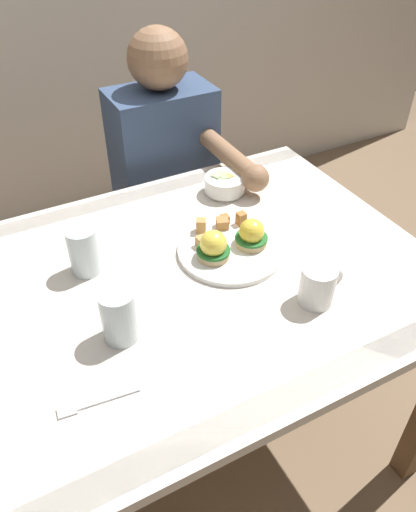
% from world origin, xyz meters
% --- Properties ---
extents(ground_plane, '(6.00, 6.00, 0.00)m').
position_xyz_m(ground_plane, '(0.00, 0.00, 0.00)').
color(ground_plane, '#7F664C').
extents(dining_table, '(1.20, 0.90, 0.74)m').
position_xyz_m(dining_table, '(0.00, 0.00, 0.63)').
color(dining_table, silver).
rests_on(dining_table, ground_plane).
extents(eggs_benedict_plate, '(0.27, 0.27, 0.09)m').
position_xyz_m(eggs_benedict_plate, '(0.13, 0.03, 0.77)').
color(eggs_benedict_plate, white).
rests_on(eggs_benedict_plate, dining_table).
extents(fruit_bowl, '(0.12, 0.12, 0.06)m').
position_xyz_m(fruit_bowl, '(0.26, 0.29, 0.77)').
color(fruit_bowl, white).
rests_on(fruit_bowl, dining_table).
extents(coffee_mug, '(0.11, 0.08, 0.09)m').
position_xyz_m(coffee_mug, '(0.22, -0.21, 0.79)').
color(coffee_mug, white).
rests_on(coffee_mug, dining_table).
extents(fork, '(0.16, 0.03, 0.00)m').
position_xyz_m(fork, '(-0.32, -0.24, 0.74)').
color(fork, silver).
rests_on(fork, dining_table).
extents(water_glass_near, '(0.07, 0.07, 0.12)m').
position_xyz_m(water_glass_near, '(-0.21, 0.13, 0.80)').
color(water_glass_near, silver).
rests_on(water_glass_near, dining_table).
extents(water_glass_far, '(0.08, 0.08, 0.12)m').
position_xyz_m(water_glass_far, '(-0.21, -0.11, 0.79)').
color(water_glass_far, silver).
rests_on(water_glass_far, dining_table).
extents(diner_person, '(0.34, 0.54, 1.14)m').
position_xyz_m(diner_person, '(0.21, 0.60, 0.65)').
color(diner_person, '#33333D').
rests_on(diner_person, ground_plane).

